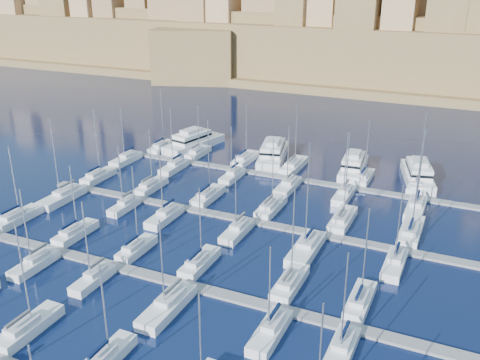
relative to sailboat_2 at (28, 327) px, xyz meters
The scene contains 46 objects.
ground 31.09m from the sailboat_2, 66.57° to the left, with size 600.00×600.00×0.00m, color black.
pontoon_mid_near 20.64m from the sailboat_2, 53.20° to the left, with size 84.00×2.00×0.40m, color slate.
pontoon_mid_far 40.46m from the sailboat_2, 72.21° to the left, with size 84.00×2.00×0.40m, color slate.
pontoon_far 61.77m from the sailboat_2, 78.46° to the left, with size 84.00×2.00×0.40m, color slate.
sailboat_2 is the anchor object (origin of this frame).
sailboat_3 11.83m from the sailboat_2, ahead, with size 2.44×8.14×12.52m.
sailboat_12 32.91m from the sailboat_2, 137.81° to the left, with size 2.82×9.40×13.83m.
sailboat_13 24.61m from the sailboat_2, 117.81° to the left, with size 2.62×8.72×12.34m.
sailboat_14 21.49m from the sailboat_2, 88.53° to the left, with size 2.44×8.13×14.20m.
sailboat_15 24.57m from the sailboat_2, 62.41° to the left, with size 2.62×8.74×12.58m.
sailboat_16 33.42m from the sailboat_2, 41.15° to the left, with size 2.75×9.18×14.99m.
sailboat_17 41.07m from the sailboat_2, 32.05° to the left, with size 2.63×8.78×13.87m.
sailboat_19 15.44m from the sailboat_2, 131.60° to the left, with size 2.45×8.15×12.91m.
sailboat_20 11.82m from the sailboat_2, 89.46° to the left, with size 2.28×7.61×12.87m.
sailboat_21 16.60m from the sailboat_2, 39.37° to the left, with size 3.07×10.22×13.48m.
sailboat_22 28.82m from the sailboat_2, 22.85° to the left, with size 2.66×8.88×12.63m.
sailboat_23 36.83m from the sailboat_2, 17.92° to the left, with size 2.58×8.60×13.75m.
sailboat_24 50.14m from the sailboat_2, 118.99° to the left, with size 2.67×8.90×15.05m.
sailboat_25 45.18m from the sailboat_2, 104.63° to the left, with size 2.58×8.61×12.55m.
sailboat_26 44.12m from the sailboat_2, 88.60° to the left, with size 2.82×9.42×15.66m.
sailboat_27 46.27m from the sailboat_2, 72.74° to the left, with size 2.87×9.58×13.79m.
sailboat_28 51.81m from the sailboat_2, 58.93° to the left, with size 2.99×9.96×16.27m.
sailboat_29 58.67m from the sailboat_2, 49.63° to the left, with size 3.18×10.61×14.82m.
sailboat_30 40.02m from the sailboat_2, 126.01° to the left, with size 3.16×10.54×16.34m.
sailboat_31 35.42m from the sailboat_2, 107.25° to the left, with size 2.27×7.57×12.50m.
sailboat_32 33.17m from the sailboat_2, 92.74° to the left, with size 2.70×8.99×12.71m.
sailboat_33 35.39m from the sailboat_2, 69.96° to the left, with size 2.63×8.77×14.38m.
sailboat_34 40.26m from the sailboat_2, 52.99° to the left, with size 3.30×11.00×18.15m.
sailboat_35 49.94m from the sailboat_2, 41.68° to the left, with size 2.65×8.84×13.44m.
sailboat_36 69.80m from the sailboat_2, 109.05° to the left, with size 2.74×9.14×15.04m.
sailboat_37 66.97m from the sailboat_2, 101.07° to the left, with size 2.59×8.62×12.24m.
sailboat_38 66.21m from the sailboat_2, 90.95° to the left, with size 2.88×9.59×14.03m.
sailboat_39 67.46m from the sailboat_2, 81.17° to the left, with size 3.16×10.54×14.30m.
sailboat_40 70.70m from the sailboat_2, 68.62° to the left, with size 2.66×8.86×13.17m.
sailboat_41 75.70m from the sailboat_2, 61.41° to the left, with size 3.04×10.14×15.69m.
sailboat_42 60.67m from the sailboat_2, 114.79° to the left, with size 2.73×9.10×12.91m.
sailboat_43 56.68m from the sailboat_2, 103.18° to the left, with size 2.67×8.89×13.92m.
sailboat_44 55.53m from the sailboat_2, 89.18° to the left, with size 2.46×8.20×11.64m.
sailboat_45 56.52m from the sailboat_2, 76.55° to the left, with size 2.80×9.34×13.36m.
sailboat_46 60.32m from the sailboat_2, 66.25° to the left, with size 2.65×8.83×13.46m.
sailboat_47 66.27m from the sailboat_2, 55.56° to the left, with size 3.00×9.98×15.68m.
motor_yacht_a 72.25m from the sailboat_2, 103.32° to the left, with size 8.96×17.95×5.25m.
motor_yacht_b 70.47m from the sailboat_2, 86.72° to the left, with size 8.94×18.05×5.25m.
motor_yacht_c 72.84m from the sailboat_2, 71.82° to the left, with size 5.75×15.27×5.25m.
motor_yacht_d 78.55m from the sailboat_2, 62.87° to the left, with size 8.94×17.09×5.25m.
fortified_city 184.71m from the sailboat_2, 86.21° to the left, with size 460.00×108.95×59.52m.
Camera 1 is at (32.44, -66.11, 40.46)m, focal length 40.00 mm.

